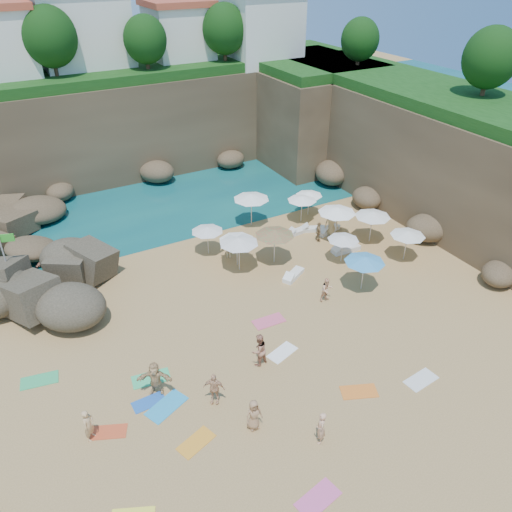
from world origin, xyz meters
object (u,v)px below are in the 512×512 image
person_stand_1 (259,350)px  person_stand_4 (331,223)px  parasol_1 (309,193)px  parasol_0 (207,229)px  person_stand_0 (89,425)px  flag_pole (7,257)px  person_stand_3 (318,232)px  person_stand_5 (47,263)px  person_stand_2 (228,247)px  lounger_0 (298,231)px  rock_outcrop (43,306)px  parasol_2 (251,197)px  person_stand_6 (321,428)px

person_stand_1 → person_stand_4: bearing=-152.2°
parasol_1 → parasol_0: bearing=-170.7°
person_stand_0 → person_stand_1: 8.22m
flag_pole → parasol_0: 11.73m
person_stand_3 → person_stand_5: size_ratio=0.89×
person_stand_2 → lounger_0: bearing=-147.6°
rock_outcrop → lounger_0: size_ratio=4.13×
parasol_1 → parasol_2: parasol_2 is taller
person_stand_2 → person_stand_3: 6.45m
person_stand_5 → flag_pole: bearing=-153.4°
person_stand_1 → person_stand_2: bearing=-119.1°
flag_pole → person_stand_3: flag_pole is taller
rock_outcrop → lounger_0: (17.30, 0.12, 0.13)m
flag_pole → lounger_0: 18.59m
person_stand_4 → person_stand_6: size_ratio=1.17×
person_stand_4 → person_stand_5: person_stand_4 is taller
parasol_2 → person_stand_3: parasol_2 is taller
parasol_1 → person_stand_1: bearing=-132.4°
person_stand_0 → person_stand_3: 19.71m
person_stand_2 → flag_pole: bearing=17.8°
person_stand_5 → parasol_1: bearing=-14.9°
person_stand_0 → person_stand_4: size_ratio=0.85×
parasol_0 → person_stand_0: parasol_0 is taller
lounger_0 → person_stand_0: 19.96m
person_stand_2 → person_stand_3: (6.36, -1.08, -0.08)m
person_stand_0 → person_stand_2: person_stand_2 is taller
person_stand_5 → rock_outcrop: bearing=-117.6°
parasol_1 → person_stand_3: 4.14m
person_stand_4 → parasol_2: bearing=167.3°
person_stand_0 → person_stand_1: person_stand_1 is taller
flag_pole → person_stand_0: size_ratio=2.64×
parasol_1 → person_stand_3: size_ratio=1.39×
person_stand_3 → person_stand_6: (-9.39, -13.55, 0.08)m
parasol_2 → person_stand_6: bearing=-110.0°
parasol_0 → parasol_2: size_ratio=0.81×
person_stand_2 → person_stand_5: (-10.60, 3.68, 0.01)m
person_stand_0 → person_stand_2: (11.25, 9.93, 0.01)m
parasol_2 → person_stand_3: 5.43m
person_stand_0 → parasol_2: bearing=-5.0°
flag_pole → person_stand_5: (1.99, 1.57, -1.87)m
lounger_0 → person_stand_5: 16.67m
lounger_0 → person_stand_4: bearing=-41.4°
parasol_0 → person_stand_5: size_ratio=1.30×
parasol_2 → rock_outcrop: bearing=-169.2°
person_stand_3 → parasol_2: bearing=55.1°
parasol_1 → person_stand_4: bearing=-96.1°
parasol_1 → person_stand_1: parasol_1 is taller
person_stand_3 → person_stand_2: bearing=101.9°
person_stand_3 → person_stand_4: size_ratio=0.77×
person_stand_0 → parasol_0: bearing=0.1°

